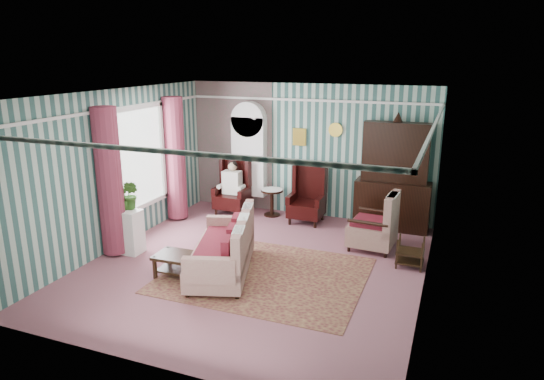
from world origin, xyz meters
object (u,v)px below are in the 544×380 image
at_px(seated_woman, 232,188).
at_px(plant_stand, 127,231).
at_px(coffee_table, 183,266).
at_px(wingback_left, 232,186).
at_px(sofa, 221,241).
at_px(floral_armchair, 372,225).
at_px(wingback_right, 307,194).
at_px(bookcase, 249,162).
at_px(round_side_table, 272,203).
at_px(nest_table, 410,252).
at_px(dresser_hutch, 394,173).

relative_size(seated_woman, plant_stand, 1.47).
bearing_deg(coffee_table, wingback_left, 101.77).
distance_m(sofa, floral_armchair, 2.89).
bearing_deg(wingback_right, bookcase, 165.43).
xyz_separation_m(bookcase, round_side_table, (0.65, -0.24, -0.82)).
distance_m(wingback_right, coffee_table, 3.48).
xyz_separation_m(bookcase, wingback_right, (1.50, -0.39, -0.50)).
relative_size(bookcase, sofa, 1.12).
height_order(nest_table, sofa, sofa).
bearing_deg(sofa, bookcase, -1.38).
xyz_separation_m(round_side_table, sofa, (0.30, -3.07, 0.27)).
bearing_deg(sofa, round_side_table, -11.82).
height_order(sofa, floral_armchair, sofa).
bearing_deg(coffee_table, nest_table, 27.03).
xyz_separation_m(round_side_table, plant_stand, (-1.70, -2.90, 0.10)).
bearing_deg(dresser_hutch, seated_woman, -175.59).
bearing_deg(nest_table, wingback_right, 146.25).
bearing_deg(wingback_right, nest_table, -33.75).
xyz_separation_m(floral_armchair, coffee_table, (-2.64, -2.33, -0.26)).
distance_m(round_side_table, sofa, 3.09).
relative_size(seated_woman, coffee_table, 1.32).
bearing_deg(round_side_table, coffee_table, -93.62).
distance_m(dresser_hutch, round_side_table, 2.75).
height_order(bookcase, wingback_right, bookcase).
distance_m(wingback_right, sofa, 2.97).
height_order(bookcase, plant_stand, bookcase).
relative_size(bookcase, seated_woman, 1.90).
height_order(wingback_left, coffee_table, wingback_left).
height_order(bookcase, coffee_table, bookcase).
bearing_deg(coffee_table, seated_woman, 101.77).
height_order(wingback_left, plant_stand, wingback_left).
xyz_separation_m(bookcase, seated_woman, (-0.25, -0.39, -0.53)).
distance_m(bookcase, round_side_table, 1.07).
height_order(wingback_right, round_side_table, wingback_right).
bearing_deg(bookcase, plant_stand, -108.49).
distance_m(bookcase, nest_table, 4.37).
bearing_deg(plant_stand, nest_table, 13.84).
bearing_deg(wingback_right, wingback_left, 180.00).
bearing_deg(round_side_table, floral_armchair, -24.45).
bearing_deg(dresser_hutch, nest_table, -72.61).
height_order(dresser_hutch, wingback_right, dresser_hutch).
height_order(wingback_left, floral_armchair, wingback_left).
bearing_deg(seated_woman, wingback_left, 0.00).
relative_size(wingback_left, round_side_table, 2.08).
height_order(round_side_table, plant_stand, plant_stand).
bearing_deg(dresser_hutch, bookcase, 177.89).
relative_size(seated_woman, sofa, 0.59).
bearing_deg(seated_woman, round_side_table, 9.46).
xyz_separation_m(round_side_table, coffee_table, (-0.22, -3.43, -0.11)).
bearing_deg(seated_woman, floral_armchair, -15.97).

